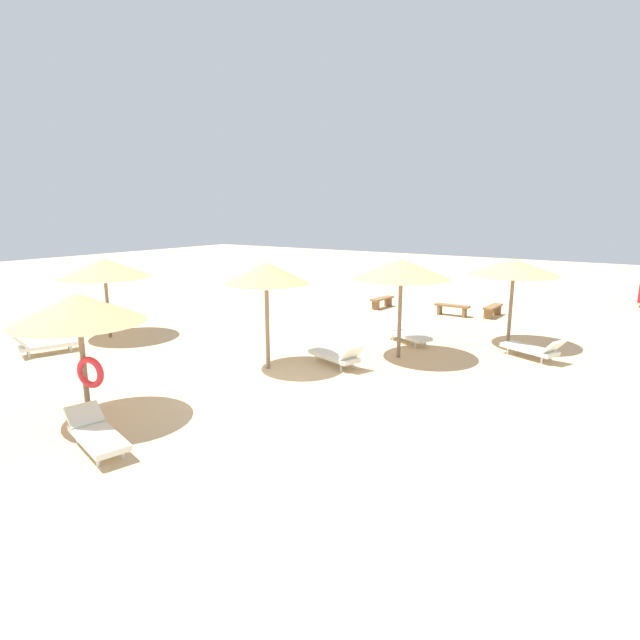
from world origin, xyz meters
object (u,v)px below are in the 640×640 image
at_px(lounger_0, 44,344).
at_px(lounger_1, 533,349).
at_px(lounger_2, 96,433).
at_px(bench_1, 382,301).
at_px(lounger_3, 406,333).
at_px(parasol_4, 266,273).
at_px(bench_0, 493,309).
at_px(parasol_2, 78,309).
at_px(parasol_1, 514,267).
at_px(parasol_0, 104,268).
at_px(lounger_4, 337,355).
at_px(bench_2, 452,308).
at_px(parasol_3, 401,269).
at_px(lounger_5, 82,323).

relative_size(lounger_0, lounger_1, 1.00).
bearing_deg(lounger_2, bench_1, 96.69).
xyz_separation_m(lounger_3, bench_1, (-3.55, 5.20, 0.03)).
xyz_separation_m(lounger_2, bench_1, (-1.86, 15.89, 0.03)).
bearing_deg(lounger_3, parasol_4, -113.38).
bearing_deg(bench_0, parasol_4, -107.57).
bearing_deg(lounger_3, parasol_2, -107.33).
bearing_deg(bench_0, lounger_1, -64.27).
height_order(parasol_1, lounger_0, parasol_1).
relative_size(parasol_0, lounger_2, 1.56).
bearing_deg(lounger_4, parasol_0, -169.49).
xyz_separation_m(parasol_0, parasol_1, (12.28, 6.80, 0.16)).
distance_m(parasol_1, bench_2, 5.44).
xyz_separation_m(parasol_3, lounger_3, (-0.55, 1.82, -2.44)).
bearing_deg(parasol_0, lounger_1, 22.64).
bearing_deg(bench_2, bench_0, 26.27).
bearing_deg(lounger_2, lounger_5, 149.62).
xyz_separation_m(parasol_2, parasol_4, (0.97, 5.02, 0.31)).
height_order(parasol_2, lounger_4, parasol_2).
distance_m(lounger_1, bench_0, 6.33).
bearing_deg(lounger_3, lounger_5, -154.31).
bearing_deg(bench_1, parasol_0, -118.59).
height_order(lounger_5, bench_0, lounger_5).
xyz_separation_m(lounger_0, bench_0, (10.37, 13.75, 0.02)).
distance_m(parasol_1, lounger_0, 15.41).
xyz_separation_m(lounger_4, bench_2, (0.40, 8.90, 0.02)).
height_order(parasol_3, lounger_1, parasol_3).
bearing_deg(parasol_4, parasol_0, -177.54).
height_order(lounger_4, lounger_5, lounger_5).
relative_size(parasol_2, bench_2, 1.86).
bearing_deg(lounger_0, parasol_3, 31.66).
relative_size(lounger_5, bench_0, 1.29).
xyz_separation_m(lounger_2, bench_2, (1.48, 15.95, 0.03)).
distance_m(parasol_2, bench_1, 15.31).
distance_m(parasol_2, lounger_0, 6.68).
distance_m(lounger_0, lounger_5, 3.12).
height_order(lounger_3, lounger_5, lounger_5).
bearing_deg(lounger_4, bench_2, 87.45).
distance_m(parasol_1, lounger_1, 2.84).
height_order(parasol_3, bench_2, parasol_3).
distance_m(parasol_4, bench_2, 10.66).
bearing_deg(parasol_0, lounger_5, -179.34).
xyz_separation_m(lounger_0, bench_2, (8.83, 12.99, 0.02)).
bearing_deg(lounger_5, lounger_2, -30.38).
distance_m(lounger_2, lounger_4, 7.13).
bearing_deg(parasol_2, lounger_3, 72.67).
relative_size(parasol_3, bench_0, 2.01).
bearing_deg(parasol_0, parasol_1, 28.98).
bearing_deg(lounger_5, lounger_0, -52.26).
bearing_deg(bench_0, parasol_2, -105.54).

